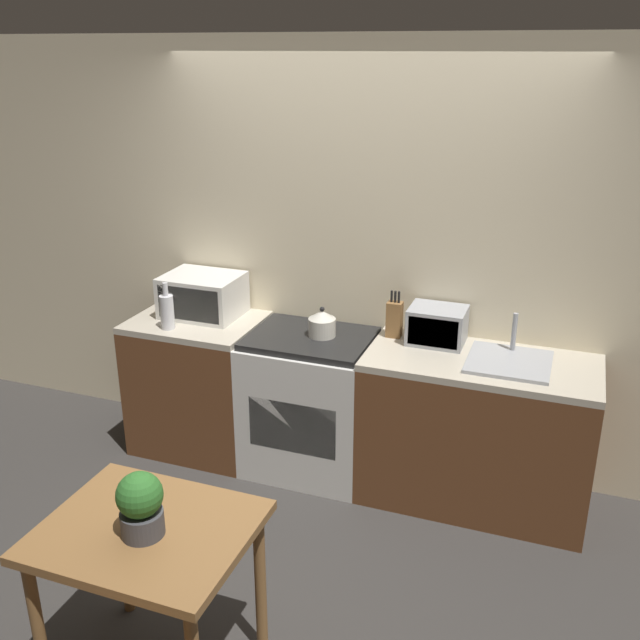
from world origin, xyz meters
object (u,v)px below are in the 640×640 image
(stove_range, at_px, (310,403))
(bottle, at_px, (167,311))
(kettle, at_px, (322,323))
(dining_table, at_px, (149,551))
(toaster_oven, at_px, (437,325))
(microwave, at_px, (203,295))

(stove_range, xyz_separation_m, bottle, (-0.86, -0.19, 0.57))
(stove_range, relative_size, kettle, 4.85)
(stove_range, distance_m, dining_table, 1.77)
(kettle, bearing_deg, toaster_oven, 11.58)
(dining_table, bearing_deg, stove_range, 89.49)
(kettle, distance_m, bottle, 0.96)
(bottle, xyz_separation_m, toaster_oven, (1.59, 0.35, -0.01))
(stove_range, distance_m, toaster_oven, 0.93)
(stove_range, bearing_deg, kettle, 19.55)
(bottle, relative_size, dining_table, 0.36)
(stove_range, relative_size, microwave, 1.87)
(stove_range, bearing_deg, toaster_oven, 12.35)
(kettle, relative_size, bottle, 0.63)
(kettle, relative_size, dining_table, 0.23)
(microwave, bearing_deg, dining_table, -67.72)
(kettle, bearing_deg, stove_range, -160.45)
(microwave, distance_m, bottle, 0.30)
(stove_range, bearing_deg, dining_table, -90.51)
(stove_range, height_order, dining_table, stove_range)
(dining_table, bearing_deg, bottle, 118.41)
(microwave, xyz_separation_m, toaster_oven, (1.51, 0.06, -0.03))
(microwave, xyz_separation_m, bottle, (-0.09, -0.29, -0.02))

